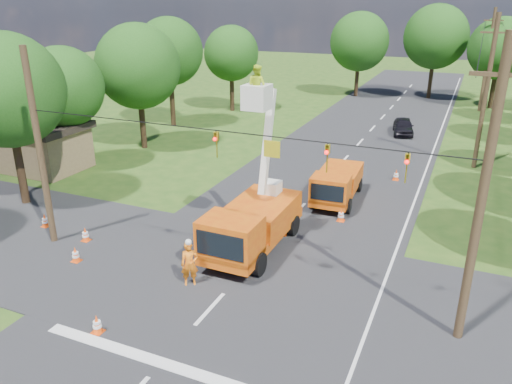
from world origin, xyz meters
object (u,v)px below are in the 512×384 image
at_px(tree_far_b, 436,37).
at_px(traffic_cone_6, 45,221).
at_px(bucket_truck, 252,216).
at_px(traffic_cone_0, 97,324).
at_px(pole_right_mid, 486,92).
at_px(tree_left_c, 63,87).
at_px(traffic_cone_2, 284,228).
at_px(traffic_cone_4, 76,255).
at_px(pole_right_near, 482,198).
at_px(second_truck, 337,183).
at_px(ground_worker, 190,264).
at_px(shed, 43,146).
at_px(traffic_cone_5, 85,234).
at_px(tree_far_a, 359,42).
at_px(traffic_cone_7, 396,175).
at_px(tree_left_d, 138,67).
at_px(pole_left, 40,150).
at_px(tree_far_c, 500,48).
at_px(tree_left_e, 169,52).
at_px(distant_car, 403,126).
at_px(traffic_cone_3, 341,215).
at_px(pole_right_far, 487,60).
at_px(tree_left_f, 231,53).
at_px(tree_left_b, 6,91).

bearing_deg(tree_far_b, traffic_cone_6, -107.70).
height_order(bucket_truck, traffic_cone_0, bucket_truck).
relative_size(pole_right_mid, tree_left_c, 1.24).
relative_size(traffic_cone_2, traffic_cone_4, 1.00).
bearing_deg(traffic_cone_4, bucket_truck, 31.76).
distance_m(bucket_truck, pole_right_near, 10.03).
height_order(second_truck, ground_worker, second_truck).
bearing_deg(shed, traffic_cone_5, -36.82).
bearing_deg(pole_right_mid, tree_far_a, 120.41).
bearing_deg(tree_left_c, traffic_cone_7, 16.71).
distance_m(pole_right_mid, tree_left_d, 24.05).
height_order(traffic_cone_6, pole_left, pole_left).
distance_m(ground_worker, traffic_cone_6, 9.68).
height_order(ground_worker, pole_right_near, pole_right_near).
distance_m(traffic_cone_2, pole_left, 11.73).
xyz_separation_m(pole_left, tree_far_c, (19.00, 42.00, 1.56)).
bearing_deg(tree_left_d, traffic_cone_0, -58.48).
relative_size(tree_left_e, tree_far_a, 0.99).
relative_size(pole_right_mid, tree_left_e, 1.06).
distance_m(traffic_cone_6, traffic_cone_7, 20.68).
distance_m(pole_right_mid, tree_far_a, 26.69).
height_order(distant_car, pole_left, pole_left).
distance_m(bucket_truck, ground_worker, 3.94).
distance_m(distant_car, traffic_cone_7, 12.12).
bearing_deg(bucket_truck, distant_car, 82.84).
bearing_deg(traffic_cone_7, distant_car, 96.32).
xyz_separation_m(distant_car, traffic_cone_3, (-0.27, -19.55, -0.32)).
xyz_separation_m(distant_car, traffic_cone_5, (-10.78, -26.63, -0.32)).
distance_m(traffic_cone_7, tree_far_b, 30.54).
height_order(second_truck, traffic_cone_2, second_truck).
height_order(traffic_cone_0, pole_right_far, pole_right_far).
xyz_separation_m(ground_worker, pole_right_near, (10.05, 0.78, 4.16)).
bearing_deg(tree_left_e, bucket_truck, -49.43).
distance_m(traffic_cone_6, pole_right_mid, 27.66).
bearing_deg(tree_left_f, tree_left_e, -104.04).
bearing_deg(tree_far_b, pole_left, -105.52).
xyz_separation_m(traffic_cone_0, tree_left_f, (-11.91, 34.75, 5.33)).
relative_size(distant_car, tree_left_e, 0.42).
bearing_deg(traffic_cone_2, shed, 170.55).
xyz_separation_m(traffic_cone_2, traffic_cone_6, (-11.33, -3.95, 0.00)).
xyz_separation_m(traffic_cone_0, tree_left_e, (-13.91, 26.75, 6.13)).
distance_m(traffic_cone_0, tree_left_f, 37.12).
xyz_separation_m(traffic_cone_5, traffic_cone_7, (12.12, 14.59, 0.00)).
relative_size(ground_worker, traffic_cone_5, 2.67).
distance_m(traffic_cone_7, tree_left_b, 22.95).
bearing_deg(traffic_cone_4, tree_left_e, 112.73).
height_order(pole_right_mid, shed, pole_right_mid).
height_order(traffic_cone_0, tree_far_b, tree_far_b).
distance_m(pole_right_far, pole_left, 43.87).
xyz_separation_m(bucket_truck, tree_left_f, (-14.32, 27.07, 3.95)).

